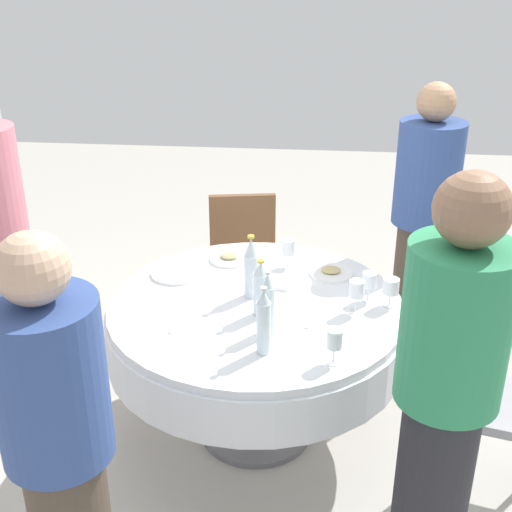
{
  "coord_description": "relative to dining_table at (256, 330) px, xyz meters",
  "views": [
    {
      "loc": [
        0.27,
        -2.73,
        2.27
      ],
      "look_at": [
        0.0,
        0.0,
        0.98
      ],
      "focal_mm": 47.78,
      "sensor_mm": 36.0,
      "label": 1
    }
  ],
  "objects": [
    {
      "name": "wine_glass_near",
      "position": [
        0.13,
        0.39,
        0.25
      ],
      "size": [
        0.07,
        0.07,
        0.15
      ],
      "color": "white",
      "rests_on": "dining_table"
    },
    {
      "name": "person_south",
      "position": [
        -0.5,
        -1.14,
        0.22
      ],
      "size": [
        0.34,
        0.34,
        1.56
      ],
      "rotation": [
        0.0,
        0.0,
        2.73
      ],
      "color": "#4C3F33",
      "rests_on": "ground_plane"
    },
    {
      "name": "dining_table",
      "position": [
        0.0,
        0.0,
        0.0
      ],
      "size": [
        1.39,
        1.39,
        0.74
      ],
      "color": "white",
      "rests_on": "ground_plane"
    },
    {
      "name": "wine_glass_right",
      "position": [
        0.45,
        -0.04,
        0.26
      ],
      "size": [
        0.07,
        0.07,
        0.16
      ],
      "color": "white",
      "rests_on": "dining_table"
    },
    {
      "name": "plate_rear",
      "position": [
        -0.18,
        0.43,
        0.16
      ],
      "size": [
        0.2,
        0.2,
        0.04
      ],
      "color": "white",
      "rests_on": "dining_table"
    },
    {
      "name": "ground_plane",
      "position": [
        0.0,
        0.0,
        -0.59
      ],
      "size": [
        10.0,
        10.0,
        0.0
      ],
      "primitive_type": "plane",
      "color": "#B7B2A8"
    },
    {
      "name": "wine_glass_left",
      "position": [
        0.51,
        0.07,
        0.24
      ],
      "size": [
        0.07,
        0.07,
        0.14
      ],
      "color": "white",
      "rests_on": "dining_table"
    },
    {
      "name": "chair_left",
      "position": [
        -0.2,
        1.16,
        -0.07
      ],
      "size": [
        0.46,
        0.46,
        0.87
      ],
      "rotation": [
        0.0,
        0.0,
        0.17
      ],
      "color": "brown",
      "rests_on": "ground_plane"
    },
    {
      "name": "wine_glass_far",
      "position": [
        0.61,
        0.03,
        0.24
      ],
      "size": [
        0.07,
        0.07,
        0.14
      ],
      "color": "white",
      "rests_on": "dining_table"
    },
    {
      "name": "chair_far",
      "position": [
        1.06,
        -0.27,
        -0.07
      ],
      "size": [
        0.49,
        0.49,
        0.87
      ],
      "rotation": [
        0.0,
        0.0,
        4.46
      ],
      "color": "#99999E",
      "rests_on": "ground_plane"
    },
    {
      "name": "plate_mid",
      "position": [
        0.34,
        0.32,
        0.16
      ],
      "size": [
        0.21,
        0.21,
        0.04
      ],
      "color": "white",
      "rests_on": "dining_table"
    },
    {
      "name": "bottle_clear_south",
      "position": [
        0.07,
        -0.25,
        0.28
      ],
      "size": [
        0.06,
        0.06,
        0.29
      ],
      "color": "silver",
      "rests_on": "dining_table"
    },
    {
      "name": "plate_right",
      "position": [
        -0.42,
        0.25,
        0.16
      ],
      "size": [
        0.25,
        0.25,
        0.02
      ],
      "color": "white",
      "rests_on": "dining_table"
    },
    {
      "name": "spoon_south",
      "position": [
        0.24,
        -0.12,
        0.15
      ],
      "size": [
        0.02,
        0.18,
        0.0
      ],
      "primitive_type": "cube",
      "rotation": [
        0.0,
        0.0,
        4.67
      ],
      "color": "silver",
      "rests_on": "dining_table"
    },
    {
      "name": "bottle_clear_inner",
      "position": [
        -0.03,
        0.06,
        0.29
      ],
      "size": [
        0.07,
        0.07,
        0.31
      ],
      "color": "silver",
      "rests_on": "dining_table"
    },
    {
      "name": "wine_glass_north",
      "position": [
        0.35,
        -0.45,
        0.26
      ],
      "size": [
        0.06,
        0.06,
        0.15
      ],
      "color": "white",
      "rests_on": "dining_table"
    },
    {
      "name": "bottle_clear_near",
      "position": [
        0.03,
        -0.1,
        0.27
      ],
      "size": [
        0.07,
        0.07,
        0.27
      ],
      "color": "silver",
      "rests_on": "dining_table"
    },
    {
      "name": "bottle_clear_outer",
      "position": [
        0.07,
        -0.4,
        0.29
      ],
      "size": [
        0.06,
        0.06,
        0.3
      ],
      "color": "silver",
      "rests_on": "dining_table"
    },
    {
      "name": "folded_napkin",
      "position": [
        0.09,
        0.19,
        0.16
      ],
      "size": [
        0.15,
        0.15,
        0.02
      ],
      "primitive_type": "cube",
      "rotation": [
        0.0,
        0.0,
        -0.15
      ],
      "color": "white",
      "rests_on": "dining_table"
    },
    {
      "name": "spoon_outer",
      "position": [
        -0.35,
        -0.21,
        0.15
      ],
      "size": [
        0.04,
        0.18,
        0.0
      ],
      "primitive_type": "cube",
      "rotation": [
        0.0,
        0.0,
        1.68
      ],
      "color": "silver",
      "rests_on": "dining_table"
    },
    {
      "name": "person_inner",
      "position": [
        0.7,
        -0.88,
        0.3
      ],
      "size": [
        0.34,
        0.34,
        1.68
      ],
      "rotation": [
        0.0,
        0.0,
        3.82
      ],
      "color": "#26262B",
      "rests_on": "ground_plane"
    },
    {
      "name": "person_near",
      "position": [
        0.83,
        0.72,
        0.26
      ],
      "size": [
        0.34,
        0.34,
        1.62
      ],
      "rotation": [
        0.0,
        0.0,
        -0.86
      ],
      "color": "#4C3F33",
      "rests_on": "ground_plane"
    }
  ]
}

